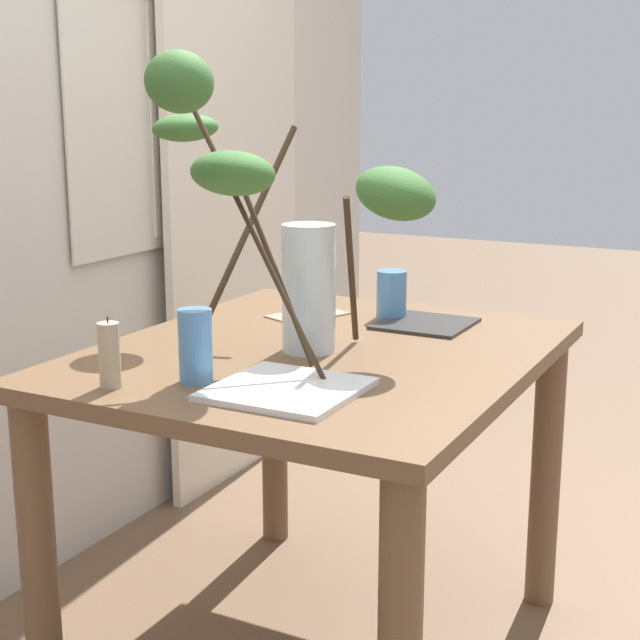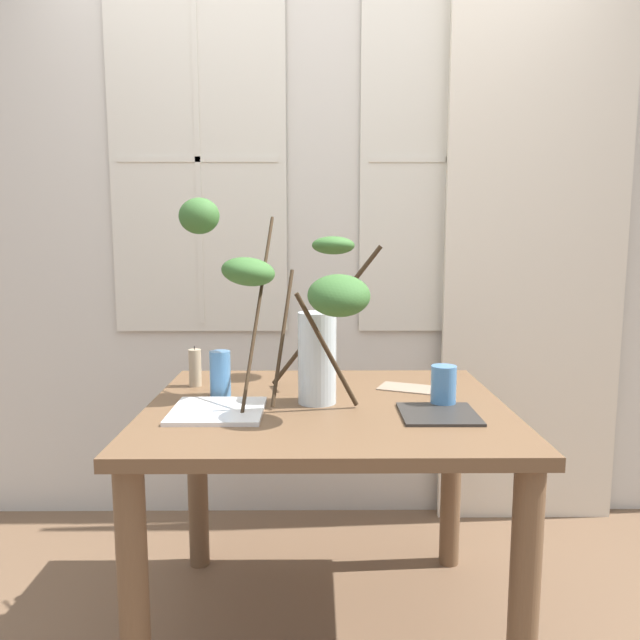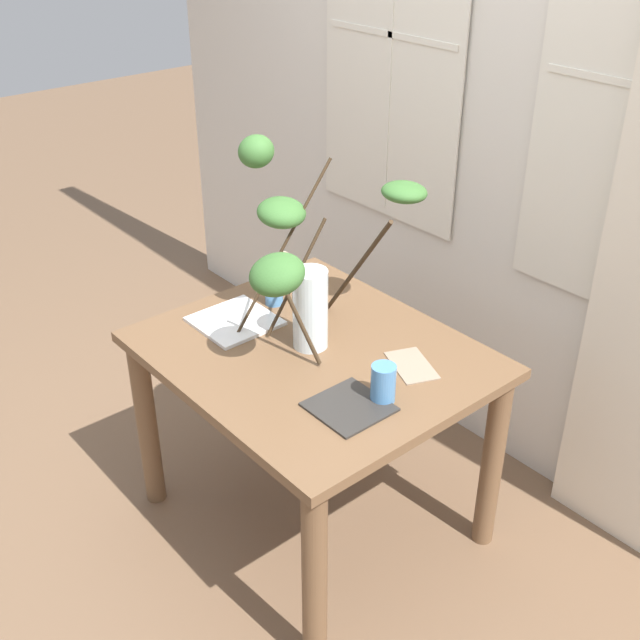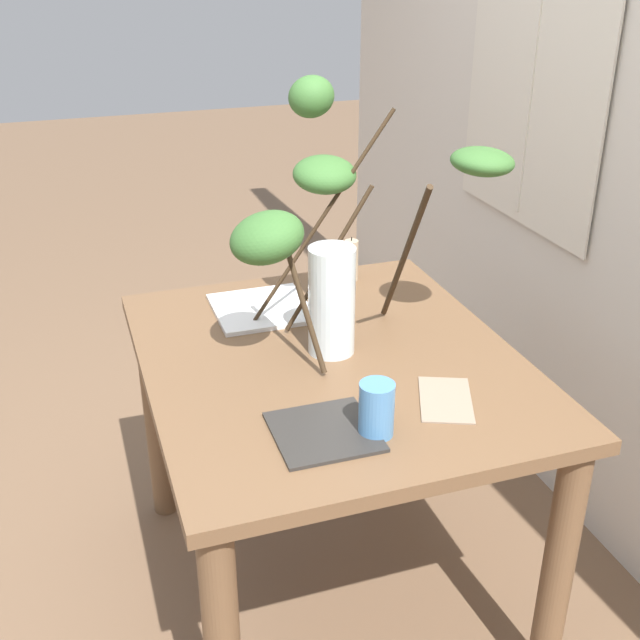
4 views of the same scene
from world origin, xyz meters
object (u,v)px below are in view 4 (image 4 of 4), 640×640
object	(u,v)px
plate_square_right	(324,432)
vase_with_branches	(330,225)
plate_square_left	(262,308)
dining_table	(330,402)
pillar_candle	(351,260)
drinking_glass_blue_left	(323,276)
drinking_glass_blue_right	(376,409)

from	to	relation	value
plate_square_right	vase_with_branches	bearing A→B (deg)	159.20
vase_with_branches	plate_square_left	world-z (taller)	vase_with_branches
dining_table	plate_square_left	distance (m)	0.37
vase_with_branches	pillar_candle	world-z (taller)	vase_with_branches
vase_with_branches	plate_square_right	xyz separation A→B (m)	(0.42, -0.16, -0.32)
drinking_glass_blue_left	plate_square_right	world-z (taller)	drinking_glass_blue_left
dining_table	pillar_candle	world-z (taller)	pillar_candle
plate_square_left	plate_square_right	size ratio (longest dim) A/B	1.22
vase_with_branches	plate_square_right	distance (m)	0.55
drinking_glass_blue_right	pillar_candle	distance (m)	0.85
pillar_candle	plate_square_right	bearing A→B (deg)	-24.50
dining_table	plate_square_left	world-z (taller)	plate_square_left
plate_square_left	plate_square_right	xyz separation A→B (m)	(0.65, -0.03, -0.00)
plate_square_left	dining_table	bearing A→B (deg)	16.77
dining_table	pillar_candle	distance (m)	0.55
dining_table	plate_square_right	bearing A→B (deg)	-21.66
dining_table	plate_square_left	size ratio (longest dim) A/B	4.12
drinking_glass_blue_right	plate_square_right	distance (m)	0.13
plate_square_left	drinking_glass_blue_right	bearing A→B (deg)	6.35
drinking_glass_blue_right	plate_square_left	xyz separation A→B (m)	(-0.68, -0.08, -0.06)
plate_square_right	pillar_candle	size ratio (longest dim) A/B	1.56
dining_table	vase_with_branches	xyz separation A→B (m)	(-0.09, 0.03, 0.46)
dining_table	pillar_candle	bearing A→B (deg)	153.54
drinking_glass_blue_right	dining_table	bearing A→B (deg)	176.56
drinking_glass_blue_left	drinking_glass_blue_right	size ratio (longest dim) A/B	1.19
vase_with_branches	drinking_glass_blue_left	xyz separation A→B (m)	(-0.25, 0.07, -0.25)
drinking_glass_blue_left	plate_square_left	xyz separation A→B (m)	(0.02, -0.20, -0.07)
plate_square_left	plate_square_right	distance (m)	0.65
vase_with_branches	pillar_candle	bearing A→B (deg)	151.50
dining_table	plate_square_right	world-z (taller)	plate_square_right
plate_square_left	vase_with_branches	bearing A→B (deg)	28.69
drinking_glass_blue_right	drinking_glass_blue_left	bearing A→B (deg)	170.39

